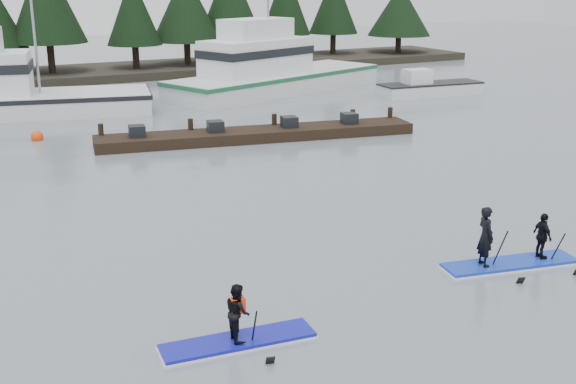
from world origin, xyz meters
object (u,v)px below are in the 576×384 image
floating_dock (258,134)px  paddleboard_solo (238,325)px  paddleboard_duo (511,247)px  fishing_boat_medium (272,82)px

floating_dock → paddleboard_solo: size_ratio=4.50×
floating_dock → paddleboard_duo: size_ratio=3.94×
floating_dock → paddleboard_duo: paddleboard_duo is taller
paddleboard_solo → paddleboard_duo: paddleboard_duo is taller
fishing_boat_medium → paddleboard_solo: 33.33m
paddleboard_solo → fishing_boat_medium: bearing=68.1°
fishing_boat_medium → floating_dock: bearing=-138.7°
fishing_boat_medium → floating_dock: size_ratio=1.10×
paddleboard_solo → paddleboard_duo: (7.97, 0.45, 0.11)m
fishing_boat_medium → paddleboard_duo: bearing=-124.1°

